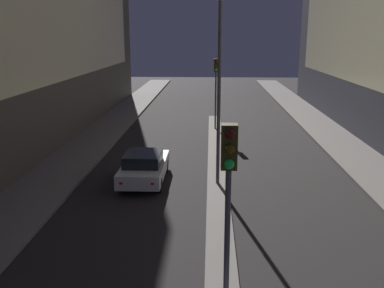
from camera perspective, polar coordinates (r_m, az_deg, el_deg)
median_strip at (r=22.08m, az=3.34°, el=-3.53°), size 0.96×29.73×0.13m
traffic_light_near at (r=8.61m, az=4.85°, el=-6.32°), size 0.32×0.42×5.05m
traffic_light_mid at (r=31.02m, az=3.20°, el=8.75°), size 0.32×0.42×5.05m
street_lamp at (r=18.96m, az=3.71°, el=12.92°), size 0.59×0.59×8.69m
car_left_lane at (r=20.47m, az=-6.39°, el=-2.99°), size 1.95×4.51×1.51m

